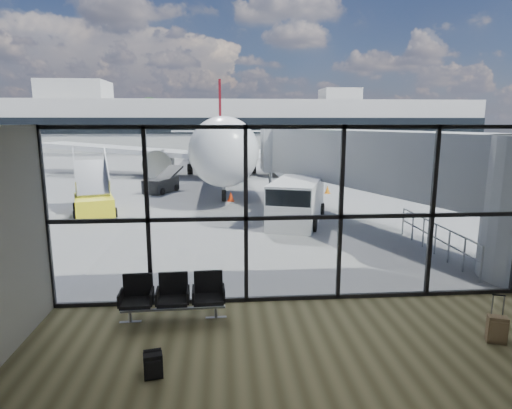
{
  "coord_description": "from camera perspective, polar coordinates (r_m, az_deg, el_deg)",
  "views": [
    {
      "loc": [
        -1.76,
        -10.36,
        4.56
      ],
      "look_at": [
        -0.71,
        3.0,
        1.97
      ],
      "focal_mm": 30.0,
      "sensor_mm": 36.0,
      "label": 1
    }
  ],
  "objects": [
    {
      "name": "ground",
      "position": [
        50.59,
        -2.5,
        5.77
      ],
      "size": [
        220.0,
        220.0,
        0.0
      ],
      "primitive_type": "plane",
      "color": "slate",
      "rests_on": "ground"
    },
    {
      "name": "lounge_shell",
      "position": [
        6.13,
        12.54,
        -7.44
      ],
      "size": [
        12.02,
        8.01,
        4.51
      ],
      "color": "brown",
      "rests_on": "ground"
    },
    {
      "name": "glass_curtain_wall",
      "position": [
        10.76,
        5.04,
        -1.5
      ],
      "size": [
        12.1,
        0.12,
        4.5
      ],
      "color": "white",
      "rests_on": "ground"
    },
    {
      "name": "jet_bridge",
      "position": [
        18.75,
        16.4,
        5.0
      ],
      "size": [
        8.0,
        16.5,
        4.33
      ],
      "color": "#9DA0A2",
      "rests_on": "ground"
    },
    {
      "name": "apron_railing",
      "position": [
        16.15,
        22.82,
        -3.67
      ],
      "size": [
        0.06,
        5.46,
        1.11
      ],
      "color": "gray",
      "rests_on": "ground"
    },
    {
      "name": "far_terminal",
      "position": [
        72.34,
        -3.63,
        10.65
      ],
      "size": [
        80.0,
        12.2,
        11.0
      ],
      "color": "beige",
      "rests_on": "ground"
    },
    {
      "name": "tree_1",
      "position": [
        90.39,
        -29.32,
        10.02
      ],
      "size": [
        5.61,
        5.61,
        8.07
      ],
      "color": "#382619",
      "rests_on": "ground"
    },
    {
      "name": "tree_2",
      "position": [
        88.09,
        -25.76,
        10.75
      ],
      "size": [
        6.27,
        6.27,
        9.03
      ],
      "color": "#382619",
      "rests_on": "ground"
    },
    {
      "name": "tree_3",
      "position": [
        86.14,
        -21.91,
        10.23
      ],
      "size": [
        4.95,
        4.95,
        7.12
      ],
      "color": "#382619",
      "rests_on": "ground"
    },
    {
      "name": "tree_4",
      "position": [
        84.58,
        -17.99,
        10.9
      ],
      "size": [
        5.61,
        5.61,
        8.07
      ],
      "color": "#382619",
      "rests_on": "ground"
    },
    {
      "name": "tree_5",
      "position": [
        83.42,
        -13.92,
        11.54
      ],
      "size": [
        6.27,
        6.27,
        9.03
      ],
      "color": "#382619",
      "rests_on": "ground"
    },
    {
      "name": "seating_row",
      "position": [
        10.42,
        -10.97,
        -11.63
      ],
      "size": [
        2.42,
        0.75,
        1.07
      ],
      "rotation": [
        0.0,
        0.0,
        0.04
      ],
      "color": "gray",
      "rests_on": "ground"
    },
    {
      "name": "backpack",
      "position": [
        8.44,
        -13.55,
        -20.14
      ],
      "size": [
        0.37,
        0.36,
        0.5
      ],
      "rotation": [
        0.0,
        0.0,
        0.21
      ],
      "color": "black",
      "rests_on": "ground"
    },
    {
      "name": "suitcase",
      "position": [
        10.56,
        29.46,
        -14.26
      ],
      "size": [
        0.43,
        0.36,
        1.03
      ],
      "rotation": [
        0.0,
        0.0,
        -0.34
      ],
      "color": "brown",
      "rests_on": "ground"
    },
    {
      "name": "airliner",
      "position": [
        39.07,
        -4.64,
        8.55
      ],
      "size": [
        32.45,
        37.52,
        9.67
      ],
      "rotation": [
        0.0,
        0.0,
        0.01
      ],
      "color": "white",
      "rests_on": "ground"
    },
    {
      "name": "service_van",
      "position": [
        19.47,
        5.37,
        0.4
      ],
      "size": [
        3.34,
        4.91,
        1.96
      ],
      "rotation": [
        0.0,
        0.0,
        -0.34
      ],
      "color": "silver",
      "rests_on": "ground"
    },
    {
      "name": "belt_loader",
      "position": [
        28.85,
        -12.45,
        2.68
      ],
      "size": [
        2.45,
        3.65,
        1.6
      ],
      "rotation": [
        0.0,
        0.0,
        -0.41
      ],
      "color": "black",
      "rests_on": "ground"
    },
    {
      "name": "mobile_stairs",
      "position": [
        22.9,
        -20.81,
        0.32
      ],
      "size": [
        2.77,
        3.99,
        2.57
      ],
      "rotation": [
        0.0,
        0.0,
        0.32
      ],
      "color": "yellow",
      "rests_on": "ground"
    },
    {
      "name": "traffic_cone_b",
      "position": [
        25.0,
        -3.39,
        1.07
      ],
      "size": [
        0.41,
        0.41,
        0.58
      ],
      "color": "#FF3A0D",
      "rests_on": "ground"
    },
    {
      "name": "traffic_cone_c",
      "position": [
        28.07,
        9.5,
        1.97
      ],
      "size": [
        0.37,
        0.37,
        0.52
      ],
      "color": "orange",
      "rests_on": "ground"
    }
  ]
}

